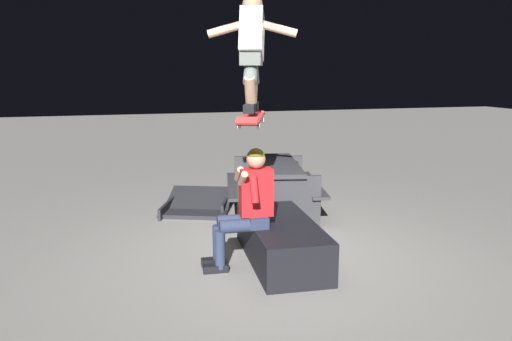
{
  "coord_description": "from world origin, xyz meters",
  "views": [
    {
      "loc": [
        -4.93,
        1.6,
        2.05
      ],
      "look_at": [
        -0.13,
        0.23,
        1.05
      ],
      "focal_mm": 34.45,
      "sensor_mm": 36.0,
      "label": 1
    }
  ],
  "objects": [
    {
      "name": "ground_plane",
      "position": [
        0.0,
        0.0,
        0.0
      ],
      "size": [
        40.0,
        40.0,
        0.0
      ],
      "primitive_type": "plane",
      "color": "gray"
    },
    {
      "name": "skater_airborne",
      "position": [
        -0.2,
        0.29,
        2.29
      ],
      "size": [
        0.63,
        0.86,
        1.12
      ],
      "color": "black"
    },
    {
      "name": "ledge_box_main",
      "position": [
        -0.05,
        -0.08,
        0.22
      ],
      "size": [
        1.7,
        0.82,
        0.45
      ],
      "primitive_type": "cube",
      "rotation": [
        0.0,
        0.0,
        -0.07
      ],
      "color": "black",
      "rests_on": "ground"
    },
    {
      "name": "picnic_table_back",
      "position": [
        1.75,
        -0.57,
        0.5
      ],
      "size": [
        1.94,
        1.66,
        0.75
      ],
      "color": "#38383D",
      "rests_on": "ground"
    },
    {
      "name": "skateboard",
      "position": [
        -0.25,
        0.31,
        1.6
      ],
      "size": [
        1.03,
        0.55,
        0.13
      ],
      "color": "#B72D2D"
    },
    {
      "name": "person_sitting_on_ledge",
      "position": [
        -0.12,
        0.33,
        0.7
      ],
      "size": [
        0.6,
        0.77,
        1.28
      ],
      "color": "#2D3856",
      "rests_on": "ground"
    },
    {
      "name": "kicker_ramp",
      "position": [
        2.19,
        0.48,
        0.06
      ],
      "size": [
        1.29,
        1.27,
        0.35
      ],
      "color": "#28282D",
      "rests_on": "ground"
    }
  ]
}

